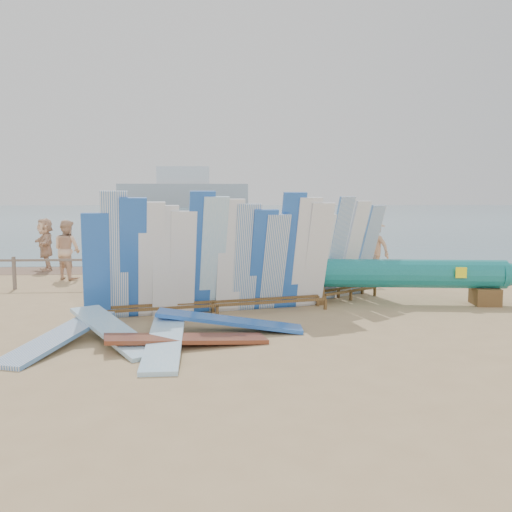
{
  "coord_description": "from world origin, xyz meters",
  "views": [
    {
      "loc": [
        1.71,
        -12.05,
        2.44
      ],
      "look_at": [
        2.53,
        1.37,
        1.05
      ],
      "focal_mm": 38.0,
      "sensor_mm": 36.0,
      "label": 1
    }
  ],
  "objects": [
    {
      "name": "wet_sand_strip",
      "position": [
        0.0,
        7.2,
        0.0
      ],
      "size": [
        40.0,
        2.6,
        0.01
      ],
      "primitive_type": "cube",
      "color": "brown",
      "rests_on": "ground"
    },
    {
      "name": "beachgoer_8",
      "position": [
        3.78,
        5.04,
        0.81
      ],
      "size": [
        0.84,
        0.51,
        1.62
      ],
      "primitive_type": "imported",
      "rotation": [
        0.0,
        0.0,
        6.11
      ],
      "color": "beige",
      "rests_on": "ground"
    },
    {
      "name": "beachgoer_10",
      "position": [
        5.98,
        4.57,
        0.92
      ],
      "size": [
        0.66,
        1.15,
        1.84
      ],
      "primitive_type": "imported",
      "rotation": [
        0.0,
        0.0,
        4.53
      ],
      "color": "#8C6042",
      "rests_on": "ground"
    },
    {
      "name": "ocean",
      "position": [
        0.0,
        128.0,
        0.0
      ],
      "size": [
        320.0,
        240.0,
        0.02
      ],
      "primitive_type": "cube",
      "color": "slate",
      "rests_on": "ground"
    },
    {
      "name": "vendor_table",
      "position": [
        3.32,
        0.84,
        0.37
      ],
      "size": [
        1.0,
        0.86,
        1.11
      ],
      "rotation": [
        0.0,
        0.0,
        -0.38
      ],
      "color": "brown",
      "rests_on": "ground"
    },
    {
      "name": "beach_chair_right",
      "position": [
        0.68,
        3.92,
        0.27
      ],
      "size": [
        0.78,
        0.79,
        0.92
      ],
      "rotation": [
        0.0,
        0.0,
        0.45
      ],
      "color": "red",
      "rests_on": "ground"
    },
    {
      "name": "flat_board_a",
      "position": [
        -0.19,
        -2.78,
        0.0
      ],
      "size": [
        1.98,
        2.53,
        0.41
      ],
      "primitive_type": "cube",
      "rotation": [
        0.13,
        0.0,
        0.6
      ],
      "color": "#91C8E9",
      "rests_on": "ground"
    },
    {
      "name": "beachgoer_11",
      "position": [
        -4.43,
        7.02,
        0.91
      ],
      "size": [
        1.19,
        1.76,
        1.82
      ],
      "primitive_type": "imported",
      "rotation": [
        0.0,
        0.0,
        5.13
      ],
      "color": "beige",
      "rests_on": "ground"
    },
    {
      "name": "distant_ship",
      "position": [
        -12.0,
        180.0,
        5.31
      ],
      "size": [
        45.0,
        8.0,
        14.0
      ],
      "color": "#999EA3",
      "rests_on": "ocean"
    },
    {
      "name": "outrigger_canoe",
      "position": [
        5.83,
        0.35,
        0.67
      ],
      "size": [
        7.41,
        1.55,
        1.05
      ],
      "rotation": [
        0.0,
        0.0,
        -0.13
      ],
      "color": "brown",
      "rests_on": "ground"
    },
    {
      "name": "flat_board_b",
      "position": [
        0.75,
        -3.35,
        0.0
      ],
      "size": [
        0.64,
        2.71,
        0.29
      ],
      "primitive_type": "cube",
      "rotation": [
        0.08,
        0.0,
        0.03
      ],
      "color": "#91C8E9",
      "rests_on": "ground"
    },
    {
      "name": "beach_chair_left",
      "position": [
        -0.76,
        3.93,
        0.26
      ],
      "size": [
        0.65,
        0.67,
        0.89
      ],
      "rotation": [
        0.0,
        0.0,
        0.17
      ],
      "color": "red",
      "rests_on": "ground"
    },
    {
      "name": "main_surfboard_rack",
      "position": [
        1.53,
        -0.63,
        1.19
      ],
      "size": [
        5.28,
        1.85,
        2.63
      ],
      "rotation": [
        0.0,
        0.0,
        0.24
      ],
      "color": "brown",
      "rests_on": "ground"
    },
    {
      "name": "fence",
      "position": [
        0.0,
        3.0,
        0.63
      ],
      "size": [
        12.08,
        0.08,
        0.9
      ],
      "color": "#77665A",
      "rests_on": "ground"
    },
    {
      "name": "beachgoer_extra_0",
      "position": [
        6.6,
        5.2,
        0.92
      ],
      "size": [
        1.12,
        1.24,
        1.84
      ],
      "primitive_type": "imported",
      "rotation": [
        0.0,
        0.0,
        5.37
      ],
      "color": "tan",
      "rests_on": "ground"
    },
    {
      "name": "ground",
      "position": [
        0.0,
        0.0,
        0.0
      ],
      "size": [
        160.0,
        160.0,
        0.0
      ],
      "primitive_type": "plane",
      "color": "tan",
      "rests_on": "ground"
    },
    {
      "name": "flat_board_e",
      "position": [
        -1.04,
        -2.99,
        0.0
      ],
      "size": [
        1.38,
        2.73,
        0.33
      ],
      "primitive_type": "cube",
      "rotation": [
        0.1,
        0.0,
        -0.32
      ],
      "color": "white",
      "rests_on": "ground"
    },
    {
      "name": "side_surfboard_rack",
      "position": [
        4.72,
        1.0,
        1.15
      ],
      "size": [
        2.18,
        1.82,
        2.53
      ],
      "rotation": [
        0.0,
        0.0,
        0.63
      ],
      "color": "brown",
      "rests_on": "ground"
    },
    {
      "name": "flat_board_c",
      "position": [
        1.11,
        -3.13,
        0.0
      ],
      "size": [
        2.76,
        1.14,
        0.25
      ],
      "primitive_type": "cube",
      "rotation": [
        0.07,
        0.0,
        1.79
      ],
      "color": "brown",
      "rests_on": "ground"
    },
    {
      "name": "stroller",
      "position": [
        2.43,
        3.58,
        0.42
      ],
      "size": [
        0.59,
        0.8,
        1.04
      ],
      "rotation": [
        0.0,
        0.0,
        0.09
      ],
      "color": "red",
      "rests_on": "ground"
    },
    {
      "name": "beachgoer_7",
      "position": [
        3.35,
        5.74,
        0.87
      ],
      "size": [
        0.64,
        0.72,
        1.73
      ],
      "primitive_type": "imported",
      "rotation": [
        0.0,
        0.0,
        5.32
      ],
      "color": "#8C6042",
      "rests_on": "ground"
    },
    {
      "name": "beachgoer_6",
      "position": [
        0.71,
        4.27,
        0.85
      ],
      "size": [
        0.48,
        0.87,
        1.7
      ],
      "primitive_type": "imported",
      "rotation": [
        0.0,
        0.0,
        4.82
      ],
      "color": "tan",
      "rests_on": "ground"
    },
    {
      "name": "flat_board_d",
      "position": [
        1.83,
        -2.17,
        0.0
      ],
      "size": [
        2.71,
        0.66,
        0.41
      ],
      "primitive_type": "cube",
      "rotation": [
        0.13,
        0.0,
        1.53
      ],
      "color": "blue",
      "rests_on": "ground"
    },
    {
      "name": "beachgoer_2",
      "position": [
        -3.08,
        4.84,
        0.92
      ],
      "size": [
        0.98,
        0.87,
        1.84
      ],
      "primitive_type": "imported",
      "rotation": [
        0.0,
        0.0,
        2.52
      ],
      "color": "beige",
      "rests_on": "ground"
    }
  ]
}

